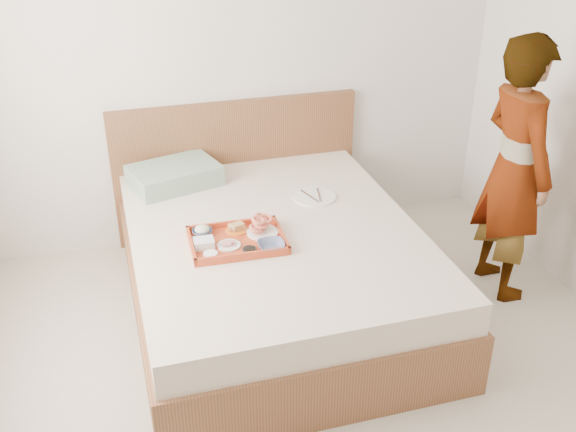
{
  "coord_description": "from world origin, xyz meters",
  "views": [
    {
      "loc": [
        -0.87,
        -2.13,
        2.34
      ],
      "look_at": [
        0.02,
        0.9,
        0.65
      ],
      "focal_mm": 41.9,
      "sensor_mm": 36.0,
      "label": 1
    }
  ],
  "objects_px": {
    "dinner_plate": "(314,197)",
    "tray": "(237,240)",
    "person": "(515,170)",
    "bed": "(275,269)"
  },
  "relations": [
    {
      "from": "tray",
      "to": "dinner_plate",
      "type": "xyz_separation_m",
      "value": [
        0.56,
        0.41,
        -0.02
      ]
    },
    {
      "from": "bed",
      "to": "dinner_plate",
      "type": "height_order",
      "value": "dinner_plate"
    },
    {
      "from": "bed",
      "to": "dinner_plate",
      "type": "distance_m",
      "value": 0.52
    },
    {
      "from": "dinner_plate",
      "to": "person",
      "type": "height_order",
      "value": "person"
    },
    {
      "from": "tray",
      "to": "dinner_plate",
      "type": "relative_size",
      "value": 1.91
    },
    {
      "from": "tray",
      "to": "person",
      "type": "height_order",
      "value": "person"
    },
    {
      "from": "bed",
      "to": "person",
      "type": "relative_size",
      "value": 1.29
    },
    {
      "from": "bed",
      "to": "person",
      "type": "xyz_separation_m",
      "value": [
        1.38,
        -0.15,
        0.51
      ]
    },
    {
      "from": "dinner_plate",
      "to": "tray",
      "type": "bearing_deg",
      "value": -144.34
    },
    {
      "from": "tray",
      "to": "person",
      "type": "xyz_separation_m",
      "value": [
        1.61,
        -0.04,
        0.22
      ]
    }
  ]
}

